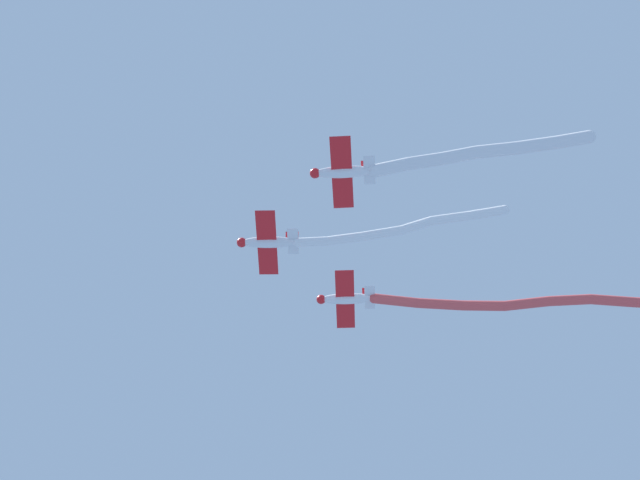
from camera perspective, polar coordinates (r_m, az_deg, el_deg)
airplane_lead at (r=76.68m, az=-2.99°, el=-0.12°), size 6.33×4.93×1.61m
smoke_trail_lead at (r=75.49m, az=4.52°, el=0.68°), size 4.82×15.87×1.27m
airplane_left_wing at (r=72.40m, az=1.28°, el=3.88°), size 6.39×4.96×1.61m
smoke_trail_left_wing at (r=72.93m, az=9.06°, el=4.88°), size 5.92×15.49×2.01m
airplane_right_wing at (r=81.07m, az=1.46°, el=-3.34°), size 6.36×4.95×1.61m
smoke_trail_right_wing at (r=81.82m, az=15.25°, el=-3.43°), size 14.45×32.40×3.93m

